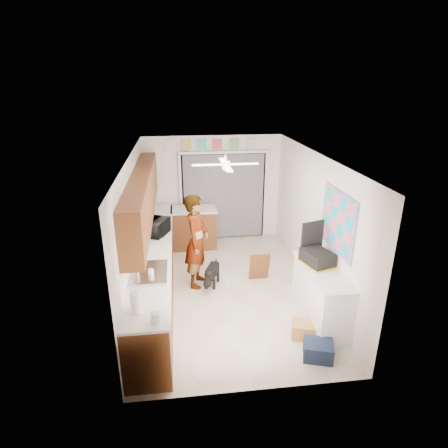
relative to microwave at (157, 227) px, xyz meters
name	(u,v)px	position (x,y,z in m)	size (l,w,h in m)	color
floor	(227,288)	(1.26, -0.55, -1.09)	(5.00, 5.00, 0.00)	beige
ceiling	(227,156)	(1.26, -0.55, 1.41)	(5.00, 5.00, 0.00)	white
wall_back	(213,189)	(1.26, 1.95, 0.16)	(3.20, 3.20, 0.00)	white
wall_front	(255,306)	(1.26, -3.05, 0.16)	(3.20, 3.20, 0.00)	white
wall_left	(134,231)	(-0.34, -0.55, 0.16)	(5.00, 5.00, 0.00)	white
wall_right	(314,223)	(2.86, -0.55, 0.16)	(5.00, 5.00, 0.00)	white
left_base_cabinets	(155,271)	(-0.04, -0.55, -0.64)	(0.60, 4.80, 0.90)	brown
left_countertop	(154,248)	(-0.03, -0.55, -0.17)	(0.62, 4.80, 0.04)	white
upper_cabinets	(142,197)	(-0.18, -0.35, 0.71)	(0.32, 4.00, 0.80)	brown
sink_basin	(151,273)	(-0.03, -1.55, -0.13)	(0.50, 0.76, 0.06)	silver
faucet	(137,268)	(-0.22, -1.55, -0.04)	(0.03, 0.03, 0.22)	silver
peninsula_base	(194,228)	(0.76, 1.45, -0.64)	(1.00, 0.60, 0.90)	brown
peninsula_top	(193,209)	(0.76, 1.45, -0.17)	(1.04, 0.64, 0.04)	white
back_opening_recess	(224,197)	(1.51, 1.92, -0.04)	(2.00, 0.06, 2.10)	black
curtain_panel	(224,197)	(1.51, 1.88, -0.04)	(1.90, 0.03, 2.05)	slate
door_trim_left	(181,199)	(0.49, 1.89, -0.04)	(0.06, 0.04, 2.10)	white
door_trim_right	(265,196)	(2.53, 1.89, -0.04)	(0.06, 0.04, 2.10)	white
door_trim_head	(224,152)	(1.51, 1.89, 1.03)	(2.10, 0.04, 0.06)	white
header_frame_0	(186,145)	(0.66, 1.92, 1.21)	(0.22, 0.02, 0.22)	gold
header_frame_1	(202,145)	(1.01, 1.92, 1.21)	(0.22, 0.02, 0.22)	#4FBED3
header_frame_2	(217,144)	(1.36, 1.92, 1.21)	(0.22, 0.02, 0.22)	#CD4C53
header_frame_3	(234,144)	(1.76, 1.92, 1.21)	(0.22, 0.02, 0.22)	#6CB165
header_frame_4	(252,144)	(2.16, 1.92, 1.21)	(0.22, 0.02, 0.22)	beige
route66_sign	(171,145)	(0.31, 1.92, 1.21)	(0.22, 0.02, 0.26)	silver
right_counter_base	(321,297)	(2.61, -1.75, -0.64)	(0.50, 1.40, 0.90)	white
right_counter_top	(323,271)	(2.60, -1.75, -0.17)	(0.54, 1.44, 0.04)	white
abstract_painting	(338,222)	(2.84, -1.55, 0.56)	(0.03, 1.15, 0.95)	#F75B82
ceiling_fan	(225,164)	(1.26, -0.35, 1.23)	(1.14, 1.14, 0.24)	white
microwave	(157,227)	(0.00, 0.00, 0.00)	(0.53, 0.36, 0.29)	black
soap_bottle	(144,242)	(-0.18, -0.68, 0.01)	(0.12, 0.12, 0.31)	silver
jar_a	(155,318)	(0.10, -2.80, -0.07)	(0.11, 0.11, 0.15)	silver
jar_b	(151,273)	(-0.02, -1.64, -0.08)	(0.09, 0.09, 0.13)	silver
paper_towel_roll	(136,303)	(-0.15, -2.55, 0.00)	(0.14, 0.14, 0.29)	white
suitcase	(317,257)	(2.58, -1.52, -0.04)	(0.37, 0.49, 0.21)	black
suitcase_rim	(317,263)	(2.58, -1.52, -0.15)	(0.44, 0.58, 0.02)	yellow
suitcase_lid	(312,236)	(2.58, -1.23, 0.21)	(0.42, 0.03, 0.50)	black
cardboard_box	(305,330)	(2.26, -2.11, -0.96)	(0.40, 0.30, 0.25)	#B18037
navy_crate	(318,350)	(2.29, -2.57, -0.96)	(0.40, 0.34, 0.25)	#152036
cabinet_door_panel	(259,267)	(1.93, -0.30, -0.80)	(0.39, 0.03, 0.58)	brown
man	(197,241)	(0.73, -0.30, -0.20)	(0.65, 0.43, 1.78)	white
dog	(212,274)	(1.01, -0.38, -0.86)	(0.25, 0.57, 0.45)	black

